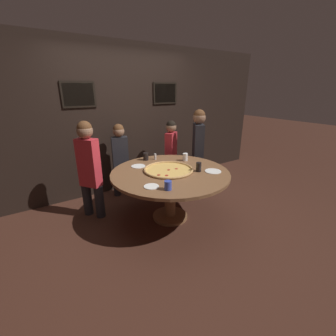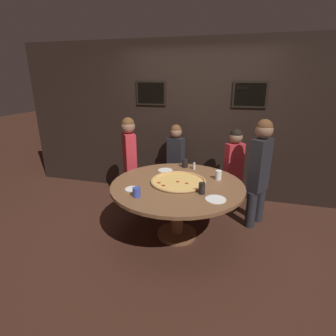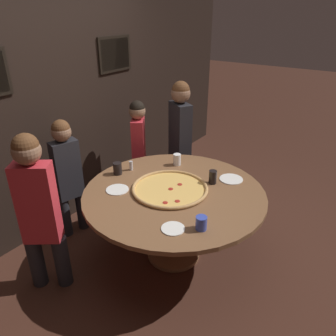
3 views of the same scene
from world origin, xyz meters
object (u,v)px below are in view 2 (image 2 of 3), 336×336
object	(u,v)px
drink_cup_beside_pizza	(218,175)
diner_far_left	(130,157)
drink_cup_near_left	(202,188)
dining_table	(177,193)
drink_cup_by_shaker	(185,163)
giant_pizza	(178,181)
white_plate_right_side	(165,170)
condiment_shaker	(194,166)
white_plate_beside_cup	(216,199)
diner_centre_back	(260,168)
drink_cup_near_right	(137,192)
white_plate_left_side	(133,189)
diner_side_right	(176,158)
diner_far_right	(234,165)

from	to	relation	value
drink_cup_beside_pizza	diner_far_left	distance (m)	1.47
drink_cup_near_left	diner_far_left	distance (m)	1.56
dining_table	drink_cup_by_shaker	size ratio (longest dim) A/B	13.72
giant_pizza	white_plate_right_side	size ratio (longest dim) A/B	3.37
white_plate_right_side	diner_far_left	bearing A→B (deg)	159.18
white_plate_right_side	dining_table	bearing A→B (deg)	-57.24
drink_cup_by_shaker	condiment_shaker	world-z (taller)	drink_cup_by_shaker
diner_far_left	white_plate_beside_cup	bearing A→B (deg)	-161.58
diner_centre_back	dining_table	bearing A→B (deg)	-28.92
drink_cup_near_right	white_plate_left_side	world-z (taller)	drink_cup_near_right
white_plate_left_side	condiment_shaker	bearing A→B (deg)	57.63
dining_table	drink_cup_near_right	world-z (taller)	drink_cup_near_right
dining_table	diner_side_right	size ratio (longest dim) A/B	1.29
diner_far_right	drink_cup_beside_pizza	bearing A→B (deg)	41.23
drink_cup_near_right	condiment_shaker	bearing A→B (deg)	67.22
drink_cup_near_right	white_plate_beside_cup	xyz separation A→B (m)	(0.86, 0.15, -0.05)
giant_pizza	condiment_shaker	size ratio (longest dim) A/B	7.27
drink_cup_beside_pizza	drink_cup_by_shaker	xyz separation A→B (m)	(-0.52, 0.37, 0.00)
drink_cup_near_left	drink_cup_beside_pizza	bearing A→B (deg)	73.94
drink_cup_near_left	white_plate_right_side	distance (m)	0.90
diner_far_left	diner_far_right	xyz separation A→B (m)	(1.59, 0.27, -0.08)
diner_centre_back	drink_cup_by_shaker	bearing A→B (deg)	-63.14
diner_far_right	white_plate_right_side	bearing A→B (deg)	-5.19
drink_cup_by_shaker	white_plate_left_side	size ratio (longest dim) A/B	0.66
white_plate_beside_cup	diner_far_left	size ratio (longest dim) A/B	0.16
drink_cup_beside_pizza	giant_pizza	bearing A→B (deg)	-153.54
giant_pizza	diner_centre_back	size ratio (longest dim) A/B	0.47
drink_cup_near_right	diner_side_right	distance (m)	1.61
white_plate_right_side	diner_side_right	world-z (taller)	diner_side_right
dining_table	diner_far_left	distance (m)	1.18
drink_cup_near_left	drink_cup_by_shaker	xyz separation A→B (m)	(-0.37, 0.87, -0.00)
drink_cup_by_shaker	diner_centre_back	bearing A→B (deg)	-3.68
drink_cup_near_right	diner_far_left	distance (m)	1.31
dining_table	white_plate_left_side	size ratio (longest dim) A/B	9.10
drink_cup_beside_pizza	drink_cup_by_shaker	bearing A→B (deg)	144.43
drink_cup_beside_pizza	white_plate_left_side	distance (m)	1.12
diner_far_left	diner_centre_back	xyz separation A→B (m)	(1.93, -0.10, 0.04)
white_plate_left_side	diner_far_right	distance (m)	1.70
diner_centre_back	diner_far_right	bearing A→B (deg)	-106.31
drink_cup_near_right	condiment_shaker	world-z (taller)	drink_cup_near_right
white_plate_left_side	giant_pizza	bearing A→B (deg)	36.96
drink_cup_by_shaker	white_plate_left_side	bearing A→B (deg)	-114.20
white_plate_right_side	condiment_shaker	world-z (taller)	condiment_shaker
drink_cup_near_right	white_plate_beside_cup	bearing A→B (deg)	10.12
diner_side_right	diner_far_right	xyz separation A→B (m)	(0.95, -0.16, 0.00)
drink_cup_by_shaker	diner_far_right	bearing A→B (deg)	23.58
giant_pizza	drink_cup_beside_pizza	world-z (taller)	drink_cup_beside_pizza
condiment_shaker	drink_cup_beside_pizza	bearing A→B (deg)	-40.48
white_plate_beside_cup	condiment_shaker	distance (m)	1.02
diner_far_right	white_plate_left_side	bearing A→B (deg)	14.12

